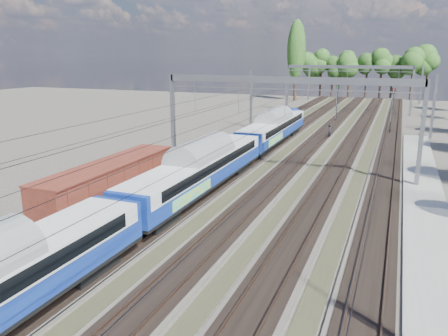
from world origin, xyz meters
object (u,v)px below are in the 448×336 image
at_px(emu_train, 199,164).
at_px(freight_boxcar, 110,183).
at_px(signal_far, 392,105).
at_px(worker, 330,132).
at_px(signal_near, 337,98).

xyz_separation_m(emu_train, freight_boxcar, (-4.50, -5.26, -0.55)).
xyz_separation_m(freight_boxcar, signal_far, (17.69, 40.97, 1.96)).
bearing_deg(worker, signal_near, 23.44).
height_order(emu_train, signal_far, signal_far).
height_order(emu_train, signal_near, signal_near).
height_order(freight_boxcar, signal_near, signal_near).
distance_m(freight_boxcar, worker, 35.67).
relative_size(emu_train, signal_near, 10.18).
xyz_separation_m(worker, signal_far, (7.38, 6.84, 3.09)).
bearing_deg(freight_boxcar, signal_near, 79.86).
bearing_deg(signal_near, freight_boxcar, -85.02).
bearing_deg(worker, emu_train, -172.84).
relative_size(emu_train, worker, 34.01).
height_order(freight_boxcar, signal_far, signal_far).
bearing_deg(signal_near, emu_train, -80.55).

